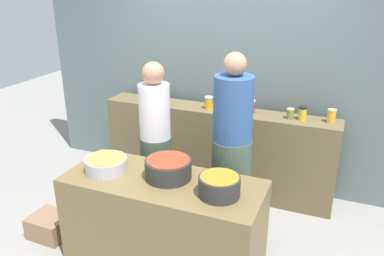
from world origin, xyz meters
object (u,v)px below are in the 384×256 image
(preserve_jar_0, at_px, (147,93))
(preserve_jar_5, at_px, (290,114))
(cooking_pot_center, at_px, (168,169))
(preserve_jar_4, at_px, (251,106))
(cooking_pot_right, at_px, (219,186))
(preserve_jar_1, at_px, (162,96))
(bread_crate, at_px, (50,226))
(preserve_jar_2, at_px, (209,103))
(preserve_jar_6, at_px, (303,113))
(cook_with_tongs, at_px, (156,149))
(preserve_jar_3, at_px, (227,106))
(cook_in_cap, at_px, (231,156))
(preserve_jar_7, at_px, (331,116))
(cooking_pot_left, at_px, (106,164))

(preserve_jar_0, relative_size, preserve_jar_5, 1.07)
(cooking_pot_center, bearing_deg, preserve_jar_5, 59.27)
(preserve_jar_4, relative_size, cooking_pot_right, 0.44)
(preserve_jar_1, xyz_separation_m, bread_crate, (-0.49, -1.56, -0.97))
(preserve_jar_0, relative_size, cooking_pot_right, 0.37)
(cooking_pot_center, bearing_deg, preserve_jar_2, 95.08)
(preserve_jar_6, relative_size, cook_with_tongs, 0.08)
(bread_crate, bearing_deg, preserve_jar_0, 80.32)
(preserve_jar_1, xyz_separation_m, preserve_jar_6, (1.64, -0.05, 0.01))
(preserve_jar_2, distance_m, preserve_jar_3, 0.22)
(preserve_jar_0, xyz_separation_m, cook_with_tongs, (0.54, -0.82, -0.31))
(preserve_jar_0, height_order, cooking_pot_right, preserve_jar_0)
(cooking_pot_center, bearing_deg, preserve_jar_3, 85.26)
(cook_with_tongs, bearing_deg, bread_crate, -136.89)
(cooking_pot_center, distance_m, cook_with_tongs, 0.73)
(cooking_pot_right, distance_m, cook_in_cap, 0.72)
(preserve_jar_6, distance_m, cook_in_cap, 0.95)
(preserve_jar_6, height_order, cooking_pot_right, preserve_jar_6)
(preserve_jar_7, xyz_separation_m, cook_with_tongs, (-1.61, -0.78, -0.32))
(preserve_jar_7, relative_size, bread_crate, 0.38)
(preserve_jar_4, bearing_deg, preserve_jar_5, -5.72)
(preserve_jar_7, bearing_deg, preserve_jar_1, 179.33)
(preserve_jar_2, xyz_separation_m, cook_in_cap, (0.49, -0.70, -0.26))
(preserve_jar_0, bearing_deg, cooking_pot_left, -74.87)
(preserve_jar_1, xyz_separation_m, preserve_jar_3, (0.84, -0.11, 0.00))
(preserve_jar_0, xyz_separation_m, preserve_jar_2, (0.84, -0.10, 0.01))
(preserve_jar_4, relative_size, cook_in_cap, 0.08)
(preserve_jar_0, distance_m, cooking_pot_center, 1.71)
(preserve_jar_5, bearing_deg, cook_in_cap, -119.71)
(cook_in_cap, bearing_deg, preserve_jar_7, 42.99)
(preserve_jar_1, distance_m, preserve_jar_3, 0.85)
(preserve_jar_2, height_order, cooking_pot_left, preserve_jar_2)
(preserve_jar_4, bearing_deg, cook_with_tongs, -134.90)
(cooking_pot_left, relative_size, cooking_pot_right, 1.12)
(preserve_jar_3, bearing_deg, preserve_jar_0, 173.21)
(preserve_jar_0, xyz_separation_m, preserve_jar_6, (1.87, -0.06, 0.01))
(preserve_jar_2, relative_size, preserve_jar_7, 1.01)
(preserve_jar_6, bearing_deg, preserve_jar_5, -171.07)
(preserve_jar_2, height_order, cook_with_tongs, cook_with_tongs)
(cooking_pot_left, relative_size, cook_with_tongs, 0.22)
(preserve_jar_4, xyz_separation_m, preserve_jar_6, (0.55, -0.02, -0.00))
(preserve_jar_1, relative_size, preserve_jar_5, 1.14)
(preserve_jar_4, bearing_deg, preserve_jar_0, 178.28)
(preserve_jar_3, xyz_separation_m, cooking_pot_left, (-0.66, -1.37, -0.20))
(preserve_jar_0, xyz_separation_m, preserve_jar_1, (0.22, -0.02, 0.00))
(cooking_pot_right, bearing_deg, cook_in_cap, 99.32)
(preserve_jar_4, height_order, preserve_jar_7, same)
(cooking_pot_right, height_order, bread_crate, cooking_pot_right)
(preserve_jar_6, xyz_separation_m, cook_with_tongs, (-1.33, -0.76, -0.32))
(preserve_jar_4, bearing_deg, cook_in_cap, -88.61)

